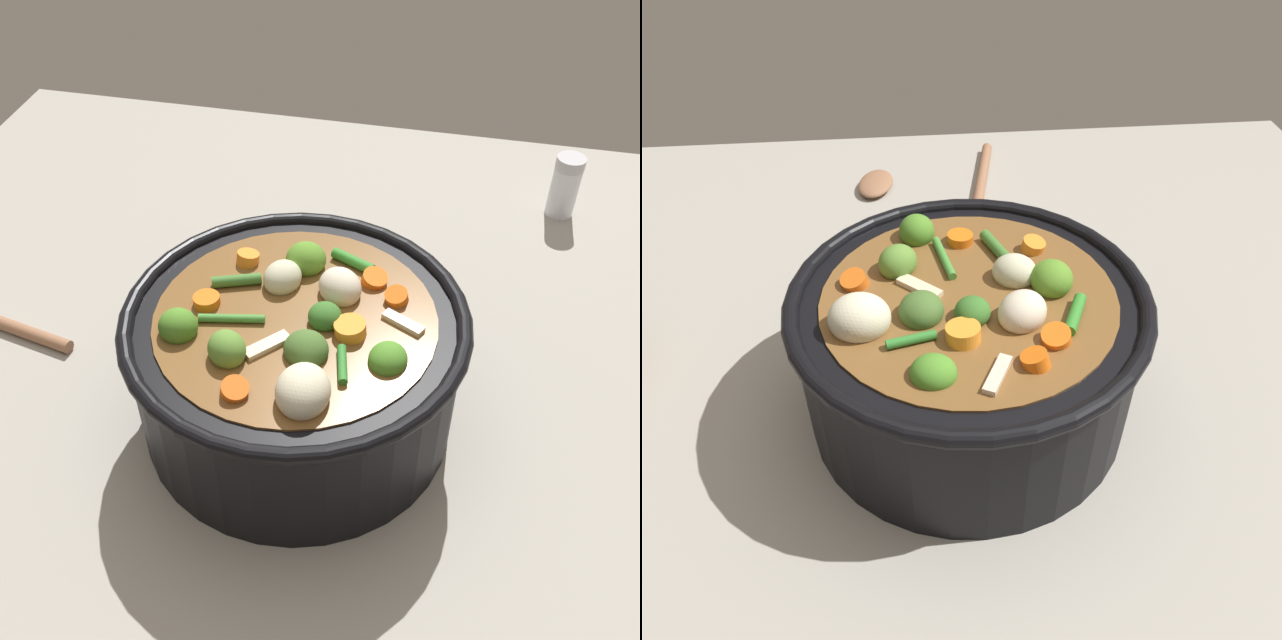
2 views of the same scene
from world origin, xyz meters
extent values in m
plane|color=#9E998E|center=(0.00, 0.00, 0.00)|extent=(1.10, 1.10, 0.00)
cylinder|color=black|center=(0.00, 0.00, 0.06)|extent=(0.28, 0.28, 0.12)
torus|color=black|center=(0.00, 0.00, 0.12)|extent=(0.29, 0.29, 0.01)
cylinder|color=brown|center=(0.00, 0.00, 0.07)|extent=(0.24, 0.24, 0.12)
ellipsoid|color=#376E29|center=(0.00, -0.03, 0.13)|extent=(0.03, 0.03, 0.02)
ellipsoid|color=#5A8A34|center=(-0.05, 0.04, 0.13)|extent=(0.04, 0.04, 0.03)
ellipsoid|color=#4C8528|center=(-0.04, 0.09, 0.13)|extent=(0.03, 0.03, 0.03)
ellipsoid|color=#4B8A29|center=(-0.03, -0.08, 0.13)|extent=(0.04, 0.04, 0.03)
ellipsoid|color=#568B29|center=(0.07, 0.01, 0.13)|extent=(0.04, 0.04, 0.03)
ellipsoid|color=#45692D|center=(-0.04, -0.02, 0.13)|extent=(0.04, 0.04, 0.03)
cylinder|color=orange|center=(0.06, 0.06, 0.13)|extent=(0.03, 0.03, 0.02)
cylinder|color=orange|center=(-0.09, 0.02, 0.13)|extent=(0.03, 0.03, 0.02)
cylinder|color=orange|center=(-0.01, -0.05, 0.13)|extent=(0.03, 0.03, 0.02)
cylinder|color=orange|center=(0.06, -0.06, 0.13)|extent=(0.03, 0.03, 0.02)
cylinder|color=orange|center=(0.04, -0.08, 0.13)|extent=(0.03, 0.03, 0.02)
cylinder|color=orange|center=(0.00, 0.08, 0.13)|extent=(0.03, 0.03, 0.01)
ellipsoid|color=beige|center=(0.04, 0.02, 0.13)|extent=(0.05, 0.04, 0.03)
ellipsoid|color=beige|center=(0.04, -0.03, 0.13)|extent=(0.05, 0.05, 0.03)
ellipsoid|color=beige|center=(-0.08, -0.03, 0.13)|extent=(0.05, 0.04, 0.04)
cylinder|color=#448A36|center=(-0.02, 0.05, 0.13)|extent=(0.02, 0.05, 0.01)
cylinder|color=#3F752E|center=(0.03, 0.06, 0.13)|extent=(0.02, 0.04, 0.01)
cylinder|color=#307D2D|center=(-0.05, -0.05, 0.13)|extent=(0.04, 0.02, 0.01)
cylinder|color=#32832A|center=(0.08, -0.03, 0.13)|extent=(0.03, 0.04, 0.01)
cube|color=beige|center=(0.01, -0.09, 0.13)|extent=(0.03, 0.04, 0.01)
cube|color=beige|center=(-0.04, 0.01, 0.13)|extent=(0.04, 0.03, 0.01)
cylinder|color=silver|center=(0.38, -0.24, 0.03)|extent=(0.03, 0.03, 0.06)
cylinder|color=#B7B7BC|center=(0.38, -0.24, 0.07)|extent=(0.03, 0.03, 0.01)
camera|label=1|loc=(-0.44, -0.12, 0.55)|focal=42.83mm
camera|label=2|loc=(-0.04, -0.39, 0.45)|focal=36.16mm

